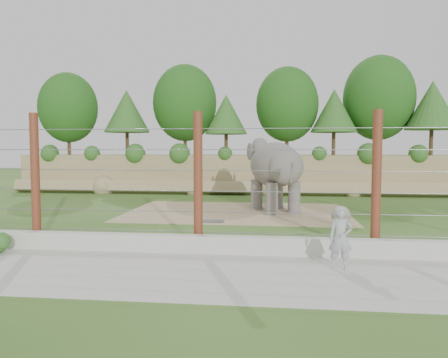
# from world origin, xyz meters

# --- Properties ---
(ground) EXTENTS (90.00, 90.00, 0.00)m
(ground) POSITION_xyz_m (0.00, 0.00, 0.00)
(ground) COLOR #2E5716
(ground) RESTS_ON ground
(back_embankment) EXTENTS (30.00, 5.52, 8.77)m
(back_embankment) POSITION_xyz_m (0.59, 12.68, 3.97)
(back_embankment) COLOR #917E52
(back_embankment) RESTS_ON ground
(dirt_patch) EXTENTS (10.00, 7.00, 0.02)m
(dirt_patch) POSITION_xyz_m (0.50, 3.00, 0.01)
(dirt_patch) COLOR tan
(dirt_patch) RESTS_ON ground
(drain_grate) EXTENTS (1.00, 0.60, 0.03)m
(drain_grate) POSITION_xyz_m (-0.30, 0.15, 0.04)
(drain_grate) COLOR #262628
(drain_grate) RESTS_ON dirt_patch
(elephant) EXTENTS (3.34, 4.53, 3.37)m
(elephant) POSITION_xyz_m (2.22, 3.42, 1.69)
(elephant) COLOR #655F59
(elephant) RESTS_ON ground
(stone_ball) EXTENTS (0.73, 0.73, 0.73)m
(stone_ball) POSITION_xyz_m (4.73, 0.02, 0.38)
(stone_ball) COLOR gray
(stone_ball) RESTS_ON dirt_patch
(retaining_wall) EXTENTS (26.00, 0.35, 0.50)m
(retaining_wall) POSITION_xyz_m (0.00, -5.00, 0.25)
(retaining_wall) COLOR #B8B7AC
(retaining_wall) RESTS_ON ground
(walkway) EXTENTS (26.00, 4.00, 0.01)m
(walkway) POSITION_xyz_m (0.00, -7.00, 0.01)
(walkway) COLOR #B8B7AC
(walkway) RESTS_ON ground
(barrier_fence) EXTENTS (20.26, 0.26, 4.00)m
(barrier_fence) POSITION_xyz_m (0.00, -4.50, 2.00)
(barrier_fence) COLOR brown
(barrier_fence) RESTS_ON ground
(zookeeper) EXTENTS (0.59, 0.41, 1.54)m
(zookeeper) POSITION_xyz_m (3.79, -6.31, 0.78)
(zookeeper) COLOR #ABAFB5
(zookeeper) RESTS_ON walkway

